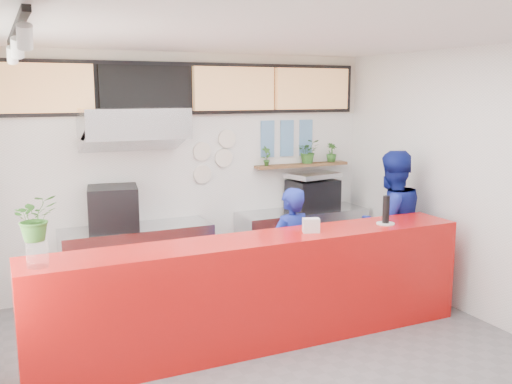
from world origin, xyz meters
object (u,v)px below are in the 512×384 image
object	(u,v)px
staff_center	(290,253)
pepper_mill	(386,209)
service_counter	(260,291)
panini_oven	(113,208)
espresso_machine	(313,195)
staff_right	(390,225)

from	to	relation	value
staff_center	pepper_mill	size ratio (longest dim) A/B	4.97
service_counter	panini_oven	distance (m)	2.18
espresso_machine	staff_right	distance (m)	1.30
pepper_mill	panini_oven	bearing A→B (deg)	144.02
panini_oven	staff_center	bearing A→B (deg)	-27.51
panini_oven	staff_center	world-z (taller)	staff_center
pepper_mill	staff_center	bearing A→B (deg)	146.88
panini_oven	pepper_mill	size ratio (longest dim) A/B	1.92
service_counter	espresso_machine	distance (m)	2.51
service_counter	espresso_machine	world-z (taller)	espresso_machine
panini_oven	pepper_mill	world-z (taller)	same
staff_center	panini_oven	bearing A→B (deg)	-50.84
espresso_machine	service_counter	bearing A→B (deg)	-136.99
staff_center	staff_right	world-z (taller)	staff_right
panini_oven	espresso_machine	bearing A→B (deg)	9.86
staff_center	service_counter	bearing A→B (deg)	26.18
espresso_machine	staff_center	bearing A→B (deg)	-133.28
espresso_machine	staff_right	size ratio (longest dim) A/B	0.35
service_counter	staff_right	size ratio (longest dim) A/B	2.48
staff_right	pepper_mill	bearing A→B (deg)	49.64
panini_oven	espresso_machine	world-z (taller)	panini_oven
service_counter	staff_center	xyz separation A→B (m)	(0.62, 0.51, 0.19)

